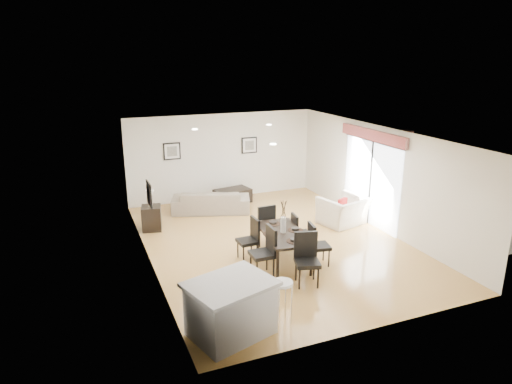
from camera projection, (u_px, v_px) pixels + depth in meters
name	position (u px, v px, depth m)	size (l,w,h in m)	color
ground	(274.00, 242.00, 11.24)	(8.00, 8.00, 0.00)	tan
wall_back	(222.00, 156.00, 14.40)	(6.00, 0.04, 2.70)	silver
wall_front	(377.00, 256.00, 7.30)	(6.00, 0.04, 2.70)	silver
wall_left	(147.00, 205.00, 9.77)	(0.04, 8.00, 2.70)	silver
wall_right	(379.00, 178.00, 11.93)	(0.04, 8.00, 2.70)	silver
ceiling	(275.00, 134.00, 10.46)	(6.00, 8.00, 0.02)	white
sofa	(211.00, 201.00, 13.33)	(2.24, 0.88, 0.65)	gray
armchair	(343.00, 211.00, 12.35)	(1.17, 1.02, 0.76)	#F1E5D0
courtyard_plant_a	(468.00, 209.00, 12.53)	(0.66, 0.57, 0.73)	#2E5122
courtyard_plant_b	(426.00, 191.00, 14.26)	(0.38, 0.38, 0.67)	#2E5122
dining_table	(283.00, 235.00, 10.02)	(1.06, 1.79, 0.71)	black
dining_chair_wnear	(266.00, 249.00, 9.45)	(0.48, 0.48, 1.05)	black
dining_chair_wfar	(251.00, 236.00, 10.22)	(0.45, 0.45, 0.96)	black
dining_chair_enear	(316.00, 242.00, 9.90)	(0.50, 0.50, 0.96)	black
dining_chair_efar	(298.00, 230.00, 10.66)	(0.45, 0.45, 0.89)	black
dining_chair_head	(306.00, 255.00, 9.12)	(0.59, 0.59, 1.06)	black
dining_chair_foot	(265.00, 222.00, 10.97)	(0.48, 0.48, 1.02)	black
vase	(283.00, 219.00, 9.91)	(0.94, 1.45, 0.73)	white
coffee_table	(233.00, 196.00, 14.20)	(1.08, 0.65, 0.43)	black
side_table	(152.00, 218.00, 11.96)	(0.49, 0.49, 0.65)	black
table_lamp	(150.00, 196.00, 11.79)	(0.23, 0.23, 0.44)	white
cushion	(342.00, 205.00, 12.15)	(0.34, 0.10, 0.34)	maroon
kitchen_island	(231.00, 308.00, 7.44)	(1.59, 1.39, 0.94)	silver
bar_stool	(283.00, 287.00, 7.72)	(0.35, 0.35, 0.77)	white
framed_print_back_left	(172.00, 151.00, 13.71)	(0.52, 0.04, 0.52)	black
framed_print_back_right	(249.00, 145.00, 14.61)	(0.52, 0.04, 0.52)	black
framed_print_left_wall	(149.00, 194.00, 9.52)	(0.04, 0.52, 0.52)	black
sliding_door	(371.00, 164.00, 12.09)	(0.12, 2.70, 2.57)	white
courtyard	(446.00, 174.00, 13.96)	(6.00, 6.00, 2.00)	gray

